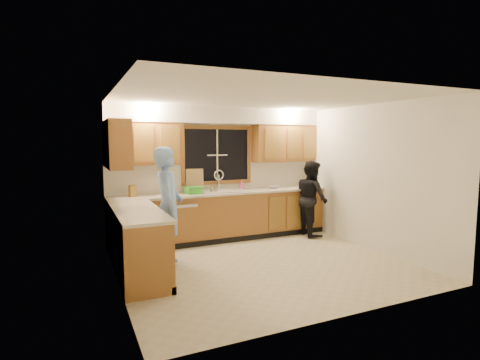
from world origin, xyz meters
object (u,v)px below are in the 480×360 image
object	(u,v)px
dish_crate	(193,190)
knife_block	(132,191)
bowl	(274,187)
woman	(312,198)
sink	(223,194)
soap_bottle	(241,185)
dishwasher	(180,222)
stove	(144,254)
man	(168,207)

from	to	relation	value
dish_crate	knife_block	bearing A→B (deg)	175.71
bowl	woman	bearing A→B (deg)	-35.88
sink	soap_bottle	size ratio (longest dim) A/B	4.54
knife_block	sink	bearing A→B (deg)	-17.28
dish_crate	soap_bottle	size ratio (longest dim) A/B	1.45
dishwasher	woman	size ratio (longest dim) A/B	0.55
stove	soap_bottle	bearing A→B (deg)	40.95
stove	woman	bearing A→B (deg)	21.50
stove	bowl	size ratio (longest dim) A/B	4.17
knife_block	soap_bottle	world-z (taller)	knife_block
dishwasher	woman	bearing A→B (deg)	-9.28
man	soap_bottle	xyz separation A→B (m)	(1.76, 1.20, 0.12)
bowl	man	bearing A→B (deg)	-156.07
dishwasher	man	distance (m)	1.25
man	woman	size ratio (longest dim) A/B	1.20
sink	knife_block	world-z (taller)	sink
stove	man	distance (m)	1.01
knife_block	soap_bottle	size ratio (longest dim) A/B	1.07
knife_block	woman	bearing A→B (deg)	-24.06
sink	soap_bottle	world-z (taller)	sink
dish_crate	dishwasher	bearing A→B (deg)	172.45
woman	bowl	distance (m)	0.78
man	stove	bearing A→B (deg)	159.55
soap_bottle	bowl	bearing A→B (deg)	-10.60
soap_bottle	sink	bearing A→B (deg)	-163.99
stove	woman	xyz separation A→B (m)	(3.53, 1.39, 0.30)
dishwasher	knife_block	bearing A→B (deg)	176.75
dishwasher	bowl	distance (m)	2.04
knife_block	bowl	distance (m)	2.78
sink	man	size ratio (longest dim) A/B	0.48
sink	soap_bottle	distance (m)	0.49
sink	dishwasher	world-z (taller)	sink
dish_crate	bowl	distance (m)	1.71
woman	knife_block	distance (m)	3.43
sink	dish_crate	size ratio (longest dim) A/B	3.13
man	knife_block	distance (m)	1.16
knife_block	soap_bottle	bearing A→B (deg)	-13.53
woman	man	bearing A→B (deg)	110.66
sink	dish_crate	xyz separation A→B (m)	(-0.59, -0.05, 0.12)
dishwasher	soap_bottle	xyz separation A→B (m)	(1.30, 0.14, 0.60)
dish_crate	soap_bottle	distance (m)	1.06
knife_block	dish_crate	world-z (taller)	knife_block
sink	bowl	world-z (taller)	sink
sink	dishwasher	distance (m)	0.96
stove	knife_block	size ratio (longest dim) A/B	4.46
man	bowl	size ratio (longest dim) A/B	8.31
woman	knife_block	world-z (taller)	woman
knife_block	dish_crate	xyz separation A→B (m)	(1.06, -0.08, -0.04)
dish_crate	soap_bottle	xyz separation A→B (m)	(1.05, 0.18, 0.03)
woman	dish_crate	world-z (taller)	woman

